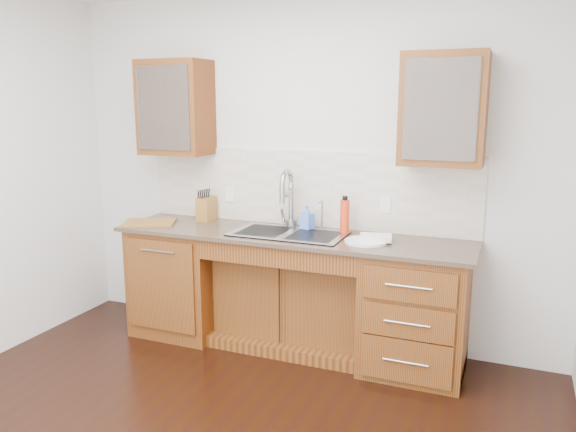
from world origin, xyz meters
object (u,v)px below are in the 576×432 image
at_px(water_bottle, 345,217).
at_px(cutting_board, 149,222).
at_px(soap_bottle, 307,218).
at_px(knife_block, 207,209).
at_px(plate, 366,241).

distance_m(water_bottle, cutting_board, 1.58).
bearing_deg(soap_bottle, cutting_board, -151.04).
bearing_deg(cutting_board, knife_block, 37.85).
distance_m(plate, knife_block, 1.43).
distance_m(soap_bottle, water_bottle, 0.31).
bearing_deg(cutting_board, soap_bottle, 12.32).
height_order(soap_bottle, cutting_board, soap_bottle).
bearing_deg(knife_block, plate, -10.50).
xyz_separation_m(plate, cutting_board, (-1.77, -0.05, 0.00)).
relative_size(soap_bottle, water_bottle, 0.73).
relative_size(plate, cutting_board, 0.74).
distance_m(water_bottle, plate, 0.31).
height_order(water_bottle, cutting_board, water_bottle).
xyz_separation_m(knife_block, cutting_board, (-0.37, -0.28, -0.09)).
bearing_deg(water_bottle, soap_bottle, 174.85).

